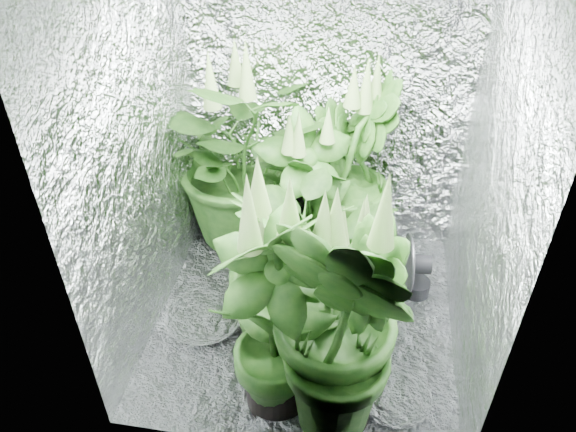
# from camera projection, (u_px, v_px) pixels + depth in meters

# --- Properties ---
(ground) EXTENTS (1.60, 1.60, 0.00)m
(ground) POSITION_uv_depth(u_px,v_px,m) (305.00, 317.00, 3.13)
(ground) COLOR white
(ground) RESTS_ON ground
(walls) EXTENTS (1.62, 1.62, 2.00)m
(walls) POSITION_uv_depth(u_px,v_px,m) (309.00, 164.00, 2.53)
(walls) COLOR white
(walls) RESTS_ON ground
(plant_a) EXTENTS (1.22, 1.22, 1.29)m
(plant_a) POSITION_uv_depth(u_px,v_px,m) (246.00, 157.00, 3.32)
(plant_a) COLOR black
(plant_a) RESTS_ON ground
(plant_b) EXTENTS (0.74, 0.74, 1.11)m
(plant_b) POSITION_uv_depth(u_px,v_px,m) (306.00, 206.00, 3.08)
(plant_b) COLOR black
(plant_b) RESTS_ON ground
(plant_c) EXTENTS (0.72, 0.72, 1.23)m
(plant_c) POSITION_uv_depth(u_px,v_px,m) (351.00, 173.00, 3.26)
(plant_c) COLOR black
(plant_c) RESTS_ON ground
(plant_d) EXTENTS (0.67, 0.67, 0.94)m
(plant_d) POSITION_uv_depth(u_px,v_px,m) (273.00, 273.00, 2.79)
(plant_d) COLOR black
(plant_d) RESTS_ON ground
(plant_e) EXTENTS (1.05, 1.05, 0.94)m
(plant_e) POSITION_uv_depth(u_px,v_px,m) (336.00, 279.00, 2.73)
(plant_e) COLOR black
(plant_e) RESTS_ON ground
(plant_f) EXTENTS (0.89, 0.89, 1.30)m
(plant_f) POSITION_uv_depth(u_px,v_px,m) (277.00, 311.00, 2.34)
(plant_f) COLOR black
(plant_f) RESTS_ON ground
(plant_g) EXTENTS (0.93, 0.93, 1.32)m
(plant_g) POSITION_uv_depth(u_px,v_px,m) (343.00, 324.00, 2.27)
(plant_g) COLOR black
(plant_g) RESTS_ON ground
(circulation_fan) EXTENTS (0.17, 0.35, 0.40)m
(circulation_fan) POSITION_uv_depth(u_px,v_px,m) (413.00, 271.00, 3.18)
(circulation_fan) COLOR black
(circulation_fan) RESTS_ON ground
(plant_label) EXTENTS (0.05, 0.05, 0.08)m
(plant_label) POSITION_uv_depth(u_px,v_px,m) (354.00, 381.00, 2.43)
(plant_label) COLOR white
(plant_label) RESTS_ON plant_g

